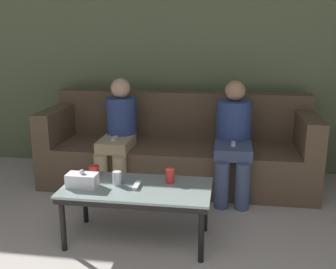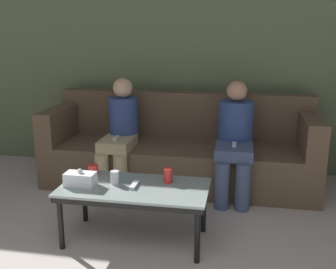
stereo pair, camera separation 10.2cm
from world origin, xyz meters
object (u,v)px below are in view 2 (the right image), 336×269
(seated_person_mid_left, at_px, (235,136))
(seated_person_left_end, at_px, (120,131))
(game_remote, at_px, (135,185))
(tissue_box, at_px, (80,179))
(cup_near_right, at_px, (93,170))
(cup_near_left, at_px, (168,176))
(cup_far_center, at_px, (115,178))
(coffee_table, at_px, (135,192))
(couch, at_px, (180,151))

(seated_person_mid_left, bearing_deg, seated_person_left_end, -179.91)
(game_remote, distance_m, seated_person_left_end, 1.12)
(tissue_box, xyz_separation_m, game_remote, (0.39, 0.07, -0.04))
(tissue_box, bearing_deg, cup_near_right, 87.21)
(cup_near_left, relative_size, game_remote, 0.73)
(tissue_box, bearing_deg, cup_far_center, 18.88)
(cup_near_right, distance_m, cup_far_center, 0.27)
(coffee_table, bearing_deg, couch, 83.77)
(cup_near_right, bearing_deg, tissue_box, -92.79)
(cup_near_right, relative_size, tissue_box, 0.39)
(tissue_box, height_order, game_remote, tissue_box)
(cup_far_center, relative_size, game_remote, 0.67)
(couch, height_order, cup_near_left, couch)
(cup_far_center, xyz_separation_m, game_remote, (0.15, -0.02, -0.04))
(tissue_box, xyz_separation_m, seated_person_left_end, (-0.03, 1.09, 0.09))
(cup_near_right, bearing_deg, game_remote, -22.94)
(coffee_table, xyz_separation_m, tissue_box, (-0.39, -0.07, 0.09))
(cup_near_left, height_order, seated_person_left_end, seated_person_left_end)
(seated_person_left_end, bearing_deg, cup_near_right, -87.18)
(seated_person_mid_left, bearing_deg, cup_near_right, -141.10)
(coffee_table, distance_m, seated_person_mid_left, 1.26)
(seated_person_left_end, distance_m, seated_person_mid_left, 1.12)
(cup_near_left, distance_m, cup_far_center, 0.39)
(coffee_table, xyz_separation_m, cup_near_left, (0.23, 0.11, 0.10))
(cup_near_left, relative_size, cup_far_center, 1.10)
(coffee_table, bearing_deg, seated_person_mid_left, 55.87)
(tissue_box, distance_m, game_remote, 0.40)
(tissue_box, relative_size, seated_person_left_end, 0.20)
(couch, relative_size, coffee_table, 2.50)
(cup_far_center, bearing_deg, cup_near_left, 14.59)
(cup_near_right, height_order, cup_far_center, cup_far_center)
(cup_far_center, relative_size, seated_person_left_end, 0.09)
(game_remote, xyz_separation_m, seated_person_mid_left, (0.70, 1.03, 0.14))
(couch, xyz_separation_m, seated_person_left_end, (-0.56, -0.23, 0.24))
(cup_far_center, height_order, seated_person_left_end, seated_person_left_end)
(coffee_table, xyz_separation_m, cup_far_center, (-0.15, 0.02, 0.09))
(cup_near_left, relative_size, cup_near_right, 1.28)
(seated_person_left_end, bearing_deg, cup_near_left, -54.53)
(seated_person_left_end, bearing_deg, cup_far_center, -75.11)
(cup_near_right, bearing_deg, seated_person_left_end, 92.82)
(coffee_table, xyz_separation_m, cup_near_right, (-0.38, 0.16, 0.09))
(couch, height_order, cup_far_center, couch)
(coffee_table, xyz_separation_m, seated_person_left_end, (-0.42, 1.03, 0.18))
(cup_near_right, xyz_separation_m, game_remote, (0.38, -0.16, -0.03))
(coffee_table, distance_m, game_remote, 0.05)
(cup_near_left, height_order, tissue_box, tissue_box)
(seated_person_left_end, bearing_deg, tissue_box, -88.34)
(cup_far_center, distance_m, tissue_box, 0.25)
(coffee_table, relative_size, tissue_box, 4.90)
(game_remote, bearing_deg, cup_near_left, 26.75)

